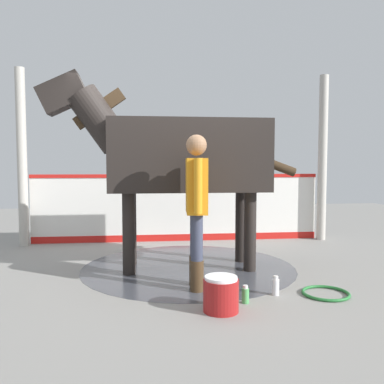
% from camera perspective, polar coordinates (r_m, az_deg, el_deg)
% --- Properties ---
extents(ground_plane, '(16.00, 16.00, 0.02)m').
position_cam_1_polar(ground_plane, '(5.31, -3.24, -11.22)').
color(ground_plane, gray).
extents(wet_patch, '(2.84, 2.84, 0.00)m').
position_cam_1_polar(wet_patch, '(5.48, -0.51, -10.60)').
color(wet_patch, '#42444C').
rests_on(wet_patch, ground).
extents(barrier_wall, '(5.11, 0.27, 1.20)m').
position_cam_1_polar(barrier_wall, '(7.24, -2.03, -2.55)').
color(barrier_wall, white).
rests_on(barrier_wall, ground).
extents(roof_post_near, '(0.16, 0.16, 2.97)m').
position_cam_1_polar(roof_post_near, '(7.31, -22.96, 4.48)').
color(roof_post_near, '#B7B2A8').
rests_on(roof_post_near, ground).
extents(roof_post_far, '(0.16, 0.16, 2.97)m').
position_cam_1_polar(roof_post_far, '(7.68, 18.01, 4.56)').
color(roof_post_far, '#B7B2A8').
rests_on(roof_post_far, ground).
extents(horse, '(3.38, 0.99, 2.55)m').
position_cam_1_polar(horse, '(5.29, -1.78, 5.16)').
color(horse, black).
rests_on(horse, ground).
extents(handler, '(0.27, 0.68, 1.70)m').
position_cam_1_polar(handler, '(4.42, 0.62, -1.15)').
color(handler, '#47331E').
rests_on(handler, ground).
extents(wash_bucket, '(0.33, 0.33, 0.33)m').
position_cam_1_polar(wash_bucket, '(3.89, 4.12, -14.24)').
color(wash_bucket, maroon).
rests_on(wash_bucket, ground).
extents(bottle_shampoo, '(0.07, 0.07, 0.21)m').
position_cam_1_polar(bottle_shampoo, '(4.44, 11.78, -12.94)').
color(bottle_shampoo, white).
rests_on(bottle_shampoo, ground).
extents(bottle_spray, '(0.07, 0.07, 0.18)m').
position_cam_1_polar(bottle_spray, '(4.16, 7.57, -14.25)').
color(bottle_spray, '#4CA559').
rests_on(bottle_spray, ground).
extents(hose_coil, '(0.50, 0.50, 0.03)m').
position_cam_1_polar(hose_coil, '(4.61, 18.42, -13.44)').
color(hose_coil, '#267233').
rests_on(hose_coil, ground).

